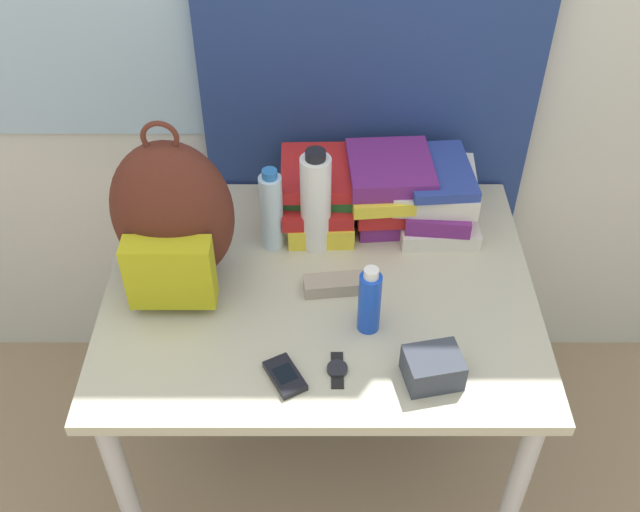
# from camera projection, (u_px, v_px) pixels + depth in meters

# --- Properties ---
(wall_back) EXTENTS (6.00, 0.06, 2.50)m
(wall_back) POSITION_uv_depth(u_px,v_px,m) (319.00, 9.00, 1.89)
(wall_back) COLOR beige
(wall_back) RESTS_ON ground_plane
(curtain_blue) EXTENTS (0.90, 0.04, 2.50)m
(curtain_blue) POSITION_uv_depth(u_px,v_px,m) (374.00, 19.00, 1.85)
(curtain_blue) COLOR navy
(curtain_blue) RESTS_ON ground_plane
(desk) EXTENTS (1.06, 0.83, 0.76)m
(desk) POSITION_uv_depth(u_px,v_px,m) (320.00, 313.00, 1.92)
(desk) COLOR #B7B299
(desk) RESTS_ON ground_plane
(backpack) EXTENTS (0.29, 0.25, 0.45)m
(backpack) POSITION_uv_depth(u_px,v_px,m) (173.00, 219.00, 1.75)
(backpack) COLOR #512319
(backpack) RESTS_ON desk
(book_stack_left) EXTENTS (0.22, 0.27, 0.16)m
(book_stack_left) POSITION_uv_depth(u_px,v_px,m) (320.00, 193.00, 1.99)
(book_stack_left) COLOR yellow
(book_stack_left) RESTS_ON desk
(book_stack_center) EXTENTS (0.23, 0.26, 0.19)m
(book_stack_center) POSITION_uv_depth(u_px,v_px,m) (389.00, 189.00, 1.98)
(book_stack_center) COLOR #6B2370
(book_stack_center) RESTS_ON desk
(book_stack_right) EXTENTS (0.23, 0.28, 0.17)m
(book_stack_right) POSITION_uv_depth(u_px,v_px,m) (436.00, 195.00, 1.99)
(book_stack_right) COLOR silver
(book_stack_right) RESTS_ON desk
(water_bottle) EXTENTS (0.06, 0.06, 0.24)m
(water_bottle) POSITION_uv_depth(u_px,v_px,m) (272.00, 211.00, 1.89)
(water_bottle) COLOR silver
(water_bottle) RESTS_ON desk
(sports_bottle) EXTENTS (0.08, 0.08, 0.29)m
(sports_bottle) POSITION_uv_depth(u_px,v_px,m) (316.00, 202.00, 1.87)
(sports_bottle) COLOR white
(sports_bottle) RESTS_ON desk
(sunscreen_bottle) EXTENTS (0.05, 0.05, 0.18)m
(sunscreen_bottle) POSITION_uv_depth(u_px,v_px,m) (369.00, 301.00, 1.69)
(sunscreen_bottle) COLOR blue
(sunscreen_bottle) RESTS_ON desk
(cell_phone) EXTENTS (0.10, 0.12, 0.02)m
(cell_phone) POSITION_uv_depth(u_px,v_px,m) (285.00, 376.00, 1.63)
(cell_phone) COLOR black
(cell_phone) RESTS_ON desk
(sunglasses_case) EXTENTS (0.16, 0.07, 0.04)m
(sunglasses_case) POSITION_uv_depth(u_px,v_px,m) (334.00, 285.00, 1.83)
(sunglasses_case) COLOR gray
(sunglasses_case) RESTS_ON desk
(camera_pouch) EXTENTS (0.14, 0.12, 0.07)m
(camera_pouch) POSITION_uv_depth(u_px,v_px,m) (432.00, 368.00, 1.61)
(camera_pouch) COLOR #383D47
(camera_pouch) RESTS_ON desk
(wristwatch) EXTENTS (0.05, 0.10, 0.01)m
(wristwatch) POSITION_uv_depth(u_px,v_px,m) (337.00, 369.00, 1.65)
(wristwatch) COLOR black
(wristwatch) RESTS_ON desk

